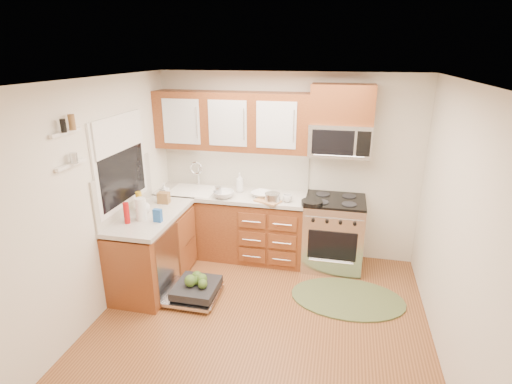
% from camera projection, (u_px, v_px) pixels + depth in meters
% --- Properties ---
extents(floor, '(3.50, 3.50, 0.00)m').
position_uv_depth(floor, '(260.00, 324.00, 4.24)').
color(floor, brown).
rests_on(floor, ground).
extents(ceiling, '(3.50, 3.50, 0.00)m').
position_uv_depth(ceiling, '(261.00, 81.00, 3.40)').
color(ceiling, white).
rests_on(ceiling, ground).
extents(wall_back, '(3.50, 0.04, 2.50)m').
position_uv_depth(wall_back, '(287.00, 167.00, 5.43)').
color(wall_back, silver).
rests_on(wall_back, ground).
extents(wall_front, '(3.50, 0.04, 2.50)m').
position_uv_depth(wall_front, '(196.00, 336.00, 2.21)').
color(wall_front, silver).
rests_on(wall_front, ground).
extents(wall_left, '(0.04, 3.50, 2.50)m').
position_uv_depth(wall_left, '(97.00, 202.00, 4.18)').
color(wall_left, silver).
rests_on(wall_left, ground).
extents(wall_right, '(0.04, 3.50, 2.50)m').
position_uv_depth(wall_right, '(458.00, 233.00, 3.46)').
color(wall_right, silver).
rests_on(wall_right, ground).
extents(base_cabinet_back, '(2.05, 0.60, 0.85)m').
position_uv_depth(base_cabinet_back, '(231.00, 226.00, 5.58)').
color(base_cabinet_back, '#5F2715').
rests_on(base_cabinet_back, ground).
extents(base_cabinet_left, '(0.60, 1.25, 0.85)m').
position_uv_depth(base_cabinet_left, '(153.00, 252.00, 4.87)').
color(base_cabinet_left, '#5F2715').
rests_on(base_cabinet_left, ground).
extents(countertop_back, '(2.07, 0.64, 0.05)m').
position_uv_depth(countertop_back, '(230.00, 195.00, 5.41)').
color(countertop_back, beige).
rests_on(countertop_back, base_cabinet_back).
extents(countertop_left, '(0.64, 1.27, 0.05)m').
position_uv_depth(countertop_left, '(151.00, 216.00, 4.71)').
color(countertop_left, beige).
rests_on(countertop_left, base_cabinet_left).
extents(backsplash_back, '(2.05, 0.02, 0.57)m').
position_uv_depth(backsplash_back, '(235.00, 167.00, 5.58)').
color(backsplash_back, beige).
rests_on(backsplash_back, ground).
extents(backsplash_left, '(0.02, 1.25, 0.57)m').
position_uv_depth(backsplash_left, '(125.00, 189.00, 4.67)').
color(backsplash_left, beige).
rests_on(backsplash_left, ground).
extents(upper_cabinets, '(2.05, 0.35, 0.75)m').
position_uv_depth(upper_cabinets, '(231.00, 121.00, 5.21)').
color(upper_cabinets, '#5F2715').
rests_on(upper_cabinets, ground).
extents(cabinet_over_mw, '(0.76, 0.35, 0.47)m').
position_uv_depth(cabinet_over_mw, '(342.00, 104.00, 4.83)').
color(cabinet_over_mw, '#5F2715').
rests_on(cabinet_over_mw, ground).
extents(range, '(0.76, 0.64, 0.95)m').
position_uv_depth(range, '(333.00, 233.00, 5.26)').
color(range, silver).
rests_on(range, ground).
extents(microwave, '(0.76, 0.38, 0.40)m').
position_uv_depth(microwave, '(340.00, 140.00, 4.96)').
color(microwave, silver).
rests_on(microwave, ground).
extents(sink, '(0.62, 0.50, 0.26)m').
position_uv_depth(sink, '(193.00, 199.00, 5.53)').
color(sink, white).
rests_on(sink, ground).
extents(dishwasher, '(0.70, 0.60, 0.20)m').
position_uv_depth(dishwasher, '(194.00, 291.00, 4.66)').
color(dishwasher, silver).
rests_on(dishwasher, ground).
extents(window, '(0.03, 1.05, 1.05)m').
position_uv_depth(window, '(121.00, 162.00, 4.53)').
color(window, white).
rests_on(window, ground).
extents(window_blind, '(0.02, 0.96, 0.40)m').
position_uv_depth(window_blind, '(119.00, 133.00, 4.42)').
color(window_blind, white).
rests_on(window_blind, ground).
extents(shelf_upper, '(0.04, 0.40, 0.03)m').
position_uv_depth(shelf_upper, '(66.00, 132.00, 3.58)').
color(shelf_upper, white).
rests_on(shelf_upper, ground).
extents(shelf_lower, '(0.04, 0.40, 0.03)m').
position_uv_depth(shelf_lower, '(71.00, 165.00, 3.68)').
color(shelf_lower, white).
rests_on(shelf_lower, ground).
extents(rug, '(1.36, 0.92, 0.02)m').
position_uv_depth(rug, '(347.00, 298.00, 4.66)').
color(rug, '#546037').
rests_on(rug, ground).
extents(skillet, '(0.33, 0.33, 0.05)m').
position_uv_depth(skillet, '(312.00, 203.00, 4.92)').
color(skillet, black).
rests_on(skillet, range).
extents(stock_pot, '(0.25, 0.25, 0.12)m').
position_uv_depth(stock_pot, '(272.00, 198.00, 5.05)').
color(stock_pot, silver).
rests_on(stock_pot, countertop_back).
extents(cutting_board, '(0.37, 0.31, 0.02)m').
position_uv_depth(cutting_board, '(268.00, 201.00, 5.08)').
color(cutting_board, tan).
rests_on(cutting_board, countertop_back).
extents(canister, '(0.11, 0.11, 0.14)m').
position_uv_depth(canister, '(218.00, 192.00, 5.22)').
color(canister, silver).
rests_on(canister, countertop_back).
extents(paper_towel_roll, '(0.15, 0.15, 0.26)m').
position_uv_depth(paper_towel_roll, '(141.00, 209.00, 4.50)').
color(paper_towel_roll, white).
rests_on(paper_towel_roll, countertop_left).
extents(mustard_bottle, '(0.09, 0.09, 0.23)m').
position_uv_depth(mustard_bottle, '(139.00, 201.00, 4.79)').
color(mustard_bottle, gold).
rests_on(mustard_bottle, countertop_left).
extents(red_bottle, '(0.08, 0.08, 0.24)m').
position_uv_depth(red_bottle, '(127.00, 213.00, 4.42)').
color(red_bottle, '#AB0E0F').
rests_on(red_bottle, countertop_left).
extents(wooden_box, '(0.15, 0.11, 0.14)m').
position_uv_depth(wooden_box, '(164.00, 198.00, 5.02)').
color(wooden_box, brown).
rests_on(wooden_box, countertop_left).
extents(blue_carton, '(0.10, 0.06, 0.15)m').
position_uv_depth(blue_carton, '(158.00, 215.00, 4.47)').
color(blue_carton, '#21529E').
rests_on(blue_carton, countertop_left).
extents(bowl_a, '(0.35, 0.35, 0.07)m').
position_uv_depth(bowl_a, '(262.00, 194.00, 5.25)').
color(bowl_a, '#999999').
rests_on(bowl_a, countertop_back).
extents(bowl_b, '(0.33, 0.33, 0.09)m').
position_uv_depth(bowl_b, '(223.00, 194.00, 5.22)').
color(bowl_b, '#999999').
rests_on(bowl_b, countertop_back).
extents(cup, '(0.13, 0.13, 0.10)m').
position_uv_depth(cup, '(287.00, 198.00, 5.07)').
color(cup, '#999999').
rests_on(cup, countertop_back).
extents(soap_bottle_a, '(0.12, 0.12, 0.27)m').
position_uv_depth(soap_bottle_a, '(240.00, 183.00, 5.40)').
color(soap_bottle_a, '#999999').
rests_on(soap_bottle_a, countertop_back).
extents(soap_bottle_b, '(0.11, 0.11, 0.21)m').
position_uv_depth(soap_bottle_b, '(164.00, 191.00, 5.16)').
color(soap_bottle_b, '#999999').
rests_on(soap_bottle_b, countertop_left).
extents(soap_bottle_c, '(0.18, 0.18, 0.19)m').
position_uv_depth(soap_bottle_c, '(144.00, 205.00, 4.71)').
color(soap_bottle_c, '#999999').
rests_on(soap_bottle_c, countertop_left).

